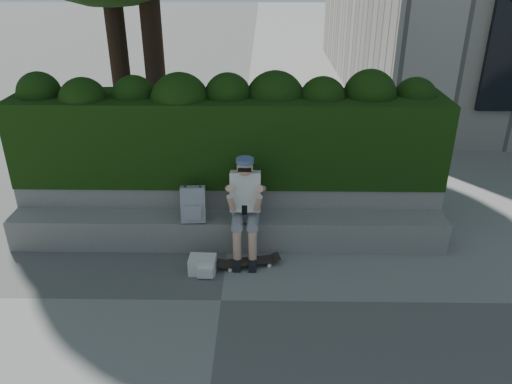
{
  "coord_description": "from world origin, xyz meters",
  "views": [
    {
      "loc": [
        0.49,
        -4.76,
        3.71
      ],
      "look_at": [
        0.4,
        1.0,
        0.95
      ],
      "focal_mm": 35.0,
      "sensor_mm": 36.0,
      "label": 1
    }
  ],
  "objects_px": {
    "person": "(245,203)",
    "backpack_ground": "(203,265)",
    "skateboard": "(249,262)",
    "backpack_plaid": "(193,204)"
  },
  "relations": [
    {
      "from": "person",
      "to": "backpack_ground",
      "type": "distance_m",
      "value": 0.97
    },
    {
      "from": "person",
      "to": "backpack_ground",
      "type": "relative_size",
      "value": 4.05
    },
    {
      "from": "skateboard",
      "to": "backpack_ground",
      "type": "bearing_deg",
      "value": -178.3
    },
    {
      "from": "backpack_plaid",
      "to": "backpack_ground",
      "type": "distance_m",
      "value": 0.83
    },
    {
      "from": "skateboard",
      "to": "backpack_plaid",
      "type": "bearing_deg",
      "value": 138.32
    },
    {
      "from": "backpack_ground",
      "to": "backpack_plaid",
      "type": "bearing_deg",
      "value": 108.26
    },
    {
      "from": "person",
      "to": "backpack_plaid",
      "type": "relative_size",
      "value": 2.88
    },
    {
      "from": "person",
      "to": "backpack_plaid",
      "type": "height_order",
      "value": "person"
    },
    {
      "from": "skateboard",
      "to": "backpack_ground",
      "type": "distance_m",
      "value": 0.61
    },
    {
      "from": "backpack_plaid",
      "to": "backpack_ground",
      "type": "xyz_separation_m",
      "value": [
        0.16,
        -0.57,
        -0.58
      ]
    }
  ]
}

